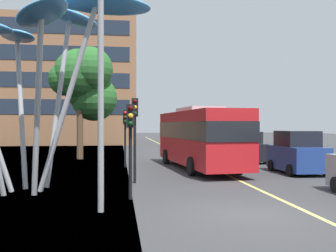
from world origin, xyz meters
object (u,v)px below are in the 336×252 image
at_px(leaf_sculpture, 31,23).
at_px(street_lamp, 114,51).
at_px(red_bus, 199,135).
at_px(traffic_light_kerb_far, 135,122).
at_px(car_parked_far, 245,148).
at_px(traffic_light_kerb_near, 130,130).
at_px(car_parked_mid, 297,153).
at_px(traffic_light_island_mid, 125,126).

height_order(leaf_sculpture, street_lamp, leaf_sculpture).
height_order(red_bus, street_lamp, street_lamp).
relative_size(traffic_light_kerb_far, car_parked_far, 0.84).
relative_size(traffic_light_kerb_near, street_lamp, 0.44).
bearing_deg(car_parked_far, leaf_sculpture, -137.76).
bearing_deg(street_lamp, car_parked_mid, 40.60).
distance_m(red_bus, car_parked_far, 5.84).
xyz_separation_m(red_bus, street_lamp, (-4.76, -10.73, 2.77)).
relative_size(traffic_light_kerb_far, traffic_light_island_mid, 1.09).
xyz_separation_m(leaf_sculpture, traffic_light_kerb_far, (4.03, 1.67, -3.77)).
relative_size(leaf_sculpture, traffic_light_kerb_far, 2.54).
height_order(traffic_light_kerb_far, car_parked_mid, traffic_light_kerb_far).
xyz_separation_m(red_bus, traffic_light_kerb_near, (-4.22, -8.97, 0.42)).
relative_size(leaf_sculpture, traffic_light_kerb_near, 2.90).
xyz_separation_m(red_bus, traffic_light_kerb_far, (-3.92, -5.18, 0.74)).
bearing_deg(traffic_light_island_mid, red_bus, -17.93).
relative_size(car_parked_mid, car_parked_far, 0.89).
bearing_deg(car_parked_mid, street_lamp, -139.40).
relative_size(leaf_sculpture, traffic_light_island_mid, 2.76).
xyz_separation_m(car_parked_far, street_lamp, (-8.83, -14.80, 3.74)).
xyz_separation_m(red_bus, car_parked_mid, (4.74, -2.59, -0.91)).
bearing_deg(red_bus, leaf_sculpture, -139.26).
xyz_separation_m(red_bus, traffic_light_island_mid, (-4.25, 1.37, 0.54)).
bearing_deg(car_parked_mid, red_bus, 151.35).
relative_size(leaf_sculpture, car_parked_mid, 2.41).
bearing_deg(car_parked_mid, traffic_light_island_mid, 156.20).
bearing_deg(leaf_sculpture, red_bus, 40.74).
bearing_deg(street_lamp, leaf_sculpture, 129.35).
relative_size(car_parked_far, street_lamp, 0.60).
distance_m(red_bus, street_lamp, 12.06).
distance_m(red_bus, traffic_light_kerb_near, 9.92).
distance_m(red_bus, traffic_light_island_mid, 4.50).
relative_size(traffic_light_kerb_near, traffic_light_kerb_far, 0.88).
bearing_deg(traffic_light_island_mid, traffic_light_kerb_near, -89.85).
xyz_separation_m(traffic_light_island_mid, street_lamp, (-0.51, -12.11, 2.24)).
bearing_deg(street_lamp, traffic_light_island_mid, 87.58).
distance_m(traffic_light_island_mid, street_lamp, 12.32).
bearing_deg(car_parked_far, car_parked_mid, -84.25).
height_order(red_bus, traffic_light_island_mid, red_bus).
bearing_deg(traffic_light_kerb_near, traffic_light_kerb_far, 85.51).
bearing_deg(car_parked_far, street_lamp, -120.82).
height_order(leaf_sculpture, traffic_light_island_mid, leaf_sculpture).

